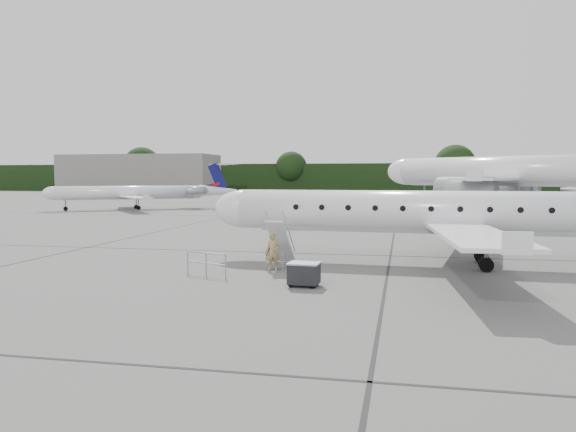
# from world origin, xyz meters

# --- Properties ---
(ground) EXTENTS (320.00, 320.00, 0.00)m
(ground) POSITION_xyz_m (0.00, 0.00, 0.00)
(ground) COLOR #5A5A58
(ground) RESTS_ON ground
(treeline) EXTENTS (260.00, 4.00, 8.00)m
(treeline) POSITION_xyz_m (0.00, 130.00, 4.00)
(treeline) COLOR black
(treeline) RESTS_ON ground
(terminal_building) EXTENTS (40.00, 14.00, 10.00)m
(terminal_building) POSITION_xyz_m (-70.00, 110.00, 5.00)
(terminal_building) COLOR slate
(terminal_building) RESTS_ON ground
(main_regional_jet) EXTENTS (29.18, 21.64, 7.25)m
(main_regional_jet) POSITION_xyz_m (0.38, 2.18, 3.62)
(main_regional_jet) COLOR white
(main_regional_jet) RESTS_ON ground
(airstair) EXTENTS (0.96, 2.52, 2.27)m
(airstair) POSITION_xyz_m (-8.14, 0.27, 1.14)
(airstair) COLOR white
(airstair) RESTS_ON ground
(passenger) EXTENTS (0.74, 0.59, 1.78)m
(passenger) POSITION_xyz_m (-8.21, -1.12, 0.89)
(passenger) COLOR #998453
(passenger) RESTS_ON ground
(safety_railing) EXTENTS (2.07, 0.91, 1.00)m
(safety_railing) POSITION_xyz_m (-10.79, -2.85, 0.50)
(safety_railing) COLOR #999CA2
(safety_railing) RESTS_ON ground
(baggage_cart) EXTENTS (1.21, 1.01, 1.01)m
(baggage_cart) POSITION_xyz_m (-6.20, -4.36, 0.50)
(baggage_cart) COLOR black
(baggage_cart) RESTS_ON ground
(bg_narrowbody) EXTENTS (48.05, 44.02, 14.07)m
(bg_narrowbody) POSITION_xyz_m (11.33, 52.43, 7.03)
(bg_narrowbody) COLOR white
(bg_narrowbody) RESTS_ON ground
(bg_regional_left) EXTENTS (29.25, 27.37, 6.23)m
(bg_regional_left) POSITION_xyz_m (-37.61, 42.22, 3.12)
(bg_regional_left) COLOR white
(bg_regional_left) RESTS_ON ground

